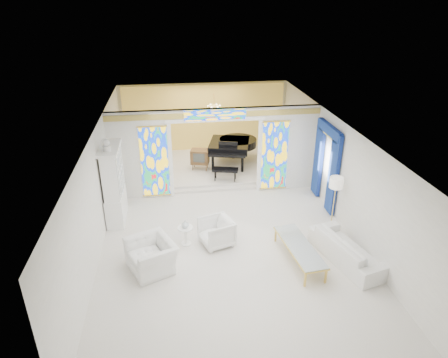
{
  "coord_description": "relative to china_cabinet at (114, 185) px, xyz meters",
  "views": [
    {
      "loc": [
        -1.42,
        -10.45,
        6.38
      ],
      "look_at": [
        0.05,
        0.2,
        1.33
      ],
      "focal_mm": 32.0,
      "sensor_mm": 36.0,
      "label": 1
    }
  ],
  "objects": [
    {
      "name": "wall_back",
      "position": [
        3.22,
        5.4,
        0.33
      ],
      "size": [
        7.0,
        0.02,
        3.0
      ],
      "primitive_type": "cube",
      "color": "white",
      "rests_on": "floor"
    },
    {
      "name": "wall_left",
      "position": [
        -0.28,
        -0.6,
        0.33
      ],
      "size": [
        0.02,
        12.0,
        3.0
      ],
      "primitive_type": "cube",
      "color": "white",
      "rests_on": "floor"
    },
    {
      "name": "chandelier",
      "position": [
        3.42,
        3.4,
        1.38
      ],
      "size": [
        0.48,
        0.48,
        0.3
      ],
      "primitive_type": "cylinder",
      "color": "gold",
      "rests_on": "ceiling"
    },
    {
      "name": "floor",
      "position": [
        3.22,
        -0.6,
        -1.17
      ],
      "size": [
        12.0,
        12.0,
        0.0
      ],
      "primitive_type": "plane",
      "color": "silver",
      "rests_on": "ground"
    },
    {
      "name": "floor_lamp",
      "position": [
        6.39,
        -1.31,
        0.19
      ],
      "size": [
        0.45,
        0.45,
        1.6
      ],
      "rotation": [
        0.0,
        0.0,
        -0.17
      ],
      "color": "gold",
      "rests_on": "floor"
    },
    {
      "name": "tv_console",
      "position": [
        2.82,
        3.07,
        -0.48
      ],
      "size": [
        0.77,
        0.62,
        0.78
      ],
      "rotation": [
        0.0,
        0.0,
        -0.26
      ],
      "color": "brown",
      "rests_on": "alcove_platform"
    },
    {
      "name": "partition_wall",
      "position": [
        3.22,
        1.4,
        0.48
      ],
      "size": [
        7.0,
        0.22,
        3.0
      ],
      "color": "white",
      "rests_on": "floor"
    },
    {
      "name": "grand_piano",
      "position": [
        4.16,
        3.49,
        -0.22
      ],
      "size": [
        2.22,
        2.95,
        1.13
      ],
      "rotation": [
        0.0,
        0.0,
        -0.25
      ],
      "color": "black",
      "rests_on": "alcove_platform"
    },
    {
      "name": "china_cabinet",
      "position": [
        0.0,
        0.0,
        0.0
      ],
      "size": [
        0.56,
        1.46,
        2.72
      ],
      "color": "white",
      "rests_on": "floor"
    },
    {
      "name": "blue_drapes",
      "position": [
        6.62,
        0.1,
        0.41
      ],
      "size": [
        0.14,
        1.85,
        2.65
      ],
      "color": "navy",
      "rests_on": "wall_right"
    },
    {
      "name": "ceiling",
      "position": [
        3.22,
        -0.6,
        1.83
      ],
      "size": [
        7.0,
        12.0,
        0.02
      ],
      "primitive_type": "cube",
      "color": "silver",
      "rests_on": "wall_back"
    },
    {
      "name": "coffee_table",
      "position": [
        4.89,
        -2.84,
        -0.74
      ],
      "size": [
        0.87,
        2.16,
        0.47
      ],
      "rotation": [
        0.0,
        0.0,
        0.11
      ],
      "color": "silver",
      "rests_on": "floor"
    },
    {
      "name": "stained_glass_transom",
      "position": [
        3.22,
        1.29,
        1.65
      ],
      "size": [
        2.0,
        0.04,
        0.34
      ],
      "primitive_type": "cube",
      "color": "gold",
      "rests_on": "partition_wall"
    },
    {
      "name": "wall_right",
      "position": [
        6.72,
        -0.6,
        0.33
      ],
      "size": [
        0.02,
        12.0,
        3.0
      ],
      "primitive_type": "cube",
      "color": "white",
      "rests_on": "floor"
    },
    {
      "name": "sofa",
      "position": [
        6.17,
        -2.98,
        -0.83
      ],
      "size": [
        1.47,
        2.47,
        0.68
      ],
      "primitive_type": "imported",
      "rotation": [
        0.0,
        0.0,
        1.83
      ],
      "color": "white",
      "rests_on": "floor"
    },
    {
      "name": "armchair_right",
      "position": [
        2.86,
        -1.79,
        -0.78
      ],
      "size": [
        1.06,
        1.05,
        0.77
      ],
      "primitive_type": "imported",
      "rotation": [
        0.0,
        0.0,
        -1.26
      ],
      "color": "white",
      "rests_on": "floor"
    },
    {
      "name": "vase",
      "position": [
        2.02,
        -1.67,
        -0.52
      ],
      "size": [
        0.23,
        0.23,
        0.21
      ],
      "primitive_type": "imported",
      "rotation": [
        0.0,
        0.0,
        0.19
      ],
      "color": "silver",
      "rests_on": "side_table"
    },
    {
      "name": "armchair_left",
      "position": [
        1.12,
        -2.64,
        -0.78
      ],
      "size": [
        1.44,
        1.52,
        0.78
      ],
      "primitive_type": "imported",
      "rotation": [
        0.0,
        0.0,
        -1.15
      ],
      "color": "white",
      "rests_on": "floor"
    },
    {
      "name": "stained_glass_right",
      "position": [
        5.25,
        1.29,
        0.13
      ],
      "size": [
        0.9,
        0.04,
        2.4
      ],
      "primitive_type": "cube",
      "color": "gold",
      "rests_on": "partition_wall"
    },
    {
      "name": "alcove_platform",
      "position": [
        3.22,
        3.5,
        -1.08
      ],
      "size": [
        6.8,
        3.8,
        0.18
      ],
      "primitive_type": "cube",
      "color": "silver",
      "rests_on": "floor"
    },
    {
      "name": "wall_front",
      "position": [
        3.22,
        -6.6,
        0.33
      ],
      "size": [
        7.0,
        0.02,
        3.0
      ],
      "primitive_type": "cube",
      "color": "white",
      "rests_on": "floor"
    },
    {
      "name": "gold_curtain_back",
      "position": [
        3.22,
        5.28,
        0.33
      ],
      "size": [
        6.7,
        0.1,
        2.9
      ],
      "primitive_type": "cube",
      "color": "gold",
      "rests_on": "wall_back"
    },
    {
      "name": "stained_glass_left",
      "position": [
        1.19,
        1.29,
        0.13
      ],
      "size": [
        0.9,
        0.04,
        2.4
      ],
      "primitive_type": "cube",
      "color": "gold",
      "rests_on": "partition_wall"
    },
    {
      "name": "side_table",
      "position": [
        2.02,
        -1.67,
        -0.82
      ],
      "size": [
        0.55,
        0.55,
        0.54
      ],
      "rotation": [
        0.0,
        0.0,
        0.32
      ],
      "color": "white",
      "rests_on": "floor"
    }
  ]
}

